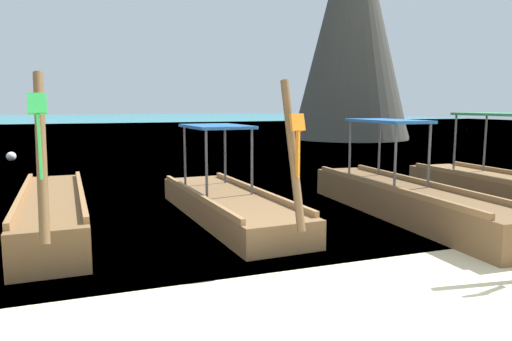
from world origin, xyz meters
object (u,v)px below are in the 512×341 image
at_px(karst_rock, 356,27).
at_px(mooring_buoy_near, 11,156).
at_px(longtail_boat_pink_ribbon, 406,199).
at_px(longtail_boat_green_ribbon, 53,212).
at_px(longtail_boat_orange_ribbon, 228,203).

relative_size(karst_rock, mooring_buoy_near, 41.70).
xyz_separation_m(longtail_boat_pink_ribbon, mooring_buoy_near, (-8.60, 13.56, -0.18)).
bearing_deg(longtail_boat_green_ribbon, longtail_boat_orange_ribbon, -3.42).
height_order(longtail_boat_orange_ribbon, karst_rock, karst_rock).
distance_m(longtail_boat_pink_ribbon, mooring_buoy_near, 16.06).
bearing_deg(longtail_boat_pink_ribbon, longtail_boat_green_ribbon, 168.34).
bearing_deg(longtail_boat_orange_ribbon, karst_rock, 52.21).
xyz_separation_m(karst_rock, mooring_buoy_near, (-20.09, -6.74, -7.17)).
distance_m(longtail_boat_green_ribbon, longtail_boat_orange_ribbon, 3.19).
bearing_deg(mooring_buoy_near, longtail_boat_pink_ribbon, -57.62).
relative_size(longtail_boat_pink_ribbon, karst_rock, 0.41).
relative_size(longtail_boat_green_ribbon, longtail_boat_pink_ribbon, 0.92).
bearing_deg(longtail_boat_orange_ribbon, mooring_buoy_near, 112.92).
distance_m(karst_rock, mooring_buoy_near, 22.37).
height_order(longtail_boat_orange_ribbon, longtail_boat_pink_ribbon, longtail_boat_orange_ribbon).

